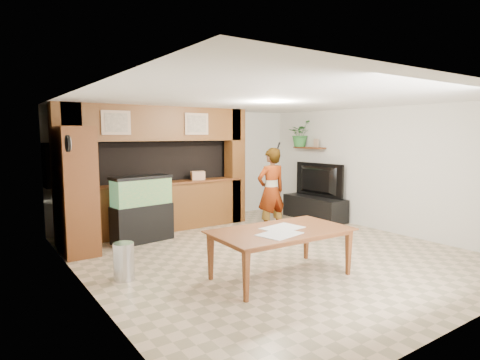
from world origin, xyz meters
TOP-DOWN VIEW (x-y plane):
  - floor at (0.00, 0.00)m, footprint 6.50×6.50m
  - ceiling at (0.00, 0.00)m, footprint 6.50×6.50m
  - wall_back at (0.00, 3.25)m, footprint 6.00×0.00m
  - wall_left at (-3.00, 0.00)m, footprint 0.00×6.50m
  - wall_right at (3.00, 0.00)m, footprint 0.00×6.50m
  - partition at (-0.95, 2.64)m, footprint 4.20×0.99m
  - wall_clock at (-2.97, 1.00)m, footprint 0.05×0.25m
  - wall_shelf at (2.85, 1.95)m, footprint 0.25×0.90m
  - pantry_cabinet at (-2.70, 1.85)m, footprint 0.54×0.89m
  - trash_can at (-2.48, 0.15)m, footprint 0.29×0.29m
  - aquarium at (-1.51, 1.95)m, footprint 1.14×0.43m
  - tv_stand at (2.65, 1.53)m, footprint 0.59×1.62m
  - television at (2.65, 1.53)m, footprint 0.27×1.41m
  - photo_frame at (2.85, 1.72)m, footprint 0.04×0.16m
  - potted_plant at (2.82, 2.27)m, footprint 0.75×0.71m
  - person at (0.88, 1.02)m, footprint 0.67×0.47m
  - microphone at (0.93, 0.86)m, footprint 0.03×0.10m
  - dining_table at (-0.61, -1.06)m, footprint 2.02×1.18m
  - newspaper_a at (-0.80, -1.22)m, footprint 0.64×0.53m
  - newspaper_b at (-0.54, -0.97)m, footprint 0.63×0.50m
  - counter_box at (-0.03, 2.45)m, footprint 0.32×0.25m

SIDE VIEW (x-z plane):
  - floor at x=0.00m, z-range 0.00..0.00m
  - trash_can at x=-2.48m, z-range 0.00..0.53m
  - tv_stand at x=2.65m, z-range 0.00..0.54m
  - dining_table at x=-0.61m, z-range 0.00..0.69m
  - aquarium at x=-1.51m, z-range -0.01..1.25m
  - newspaper_b at x=-0.54m, z-range 0.69..0.70m
  - newspaper_a at x=-0.80m, z-range 0.69..0.70m
  - person at x=0.88m, z-range 0.00..1.77m
  - television at x=2.65m, z-range 0.54..1.35m
  - pantry_cabinet at x=-2.70m, z-range 0.00..2.17m
  - counter_box at x=-0.03m, z-range 1.04..1.23m
  - wall_back at x=0.00m, z-range -1.70..4.30m
  - wall_left at x=-3.00m, z-range -1.95..4.55m
  - wall_right at x=3.00m, z-range -1.95..4.55m
  - partition at x=-0.95m, z-range 0.01..2.61m
  - wall_shelf at x=2.85m, z-range 1.68..1.72m
  - microphone at x=0.93m, z-range 1.73..1.88m
  - photo_frame at x=2.85m, z-range 1.72..1.92m
  - wall_clock at x=-2.97m, z-range 1.77..2.02m
  - potted_plant at x=2.82m, z-range 1.72..2.38m
  - ceiling at x=0.00m, z-range 2.60..2.60m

